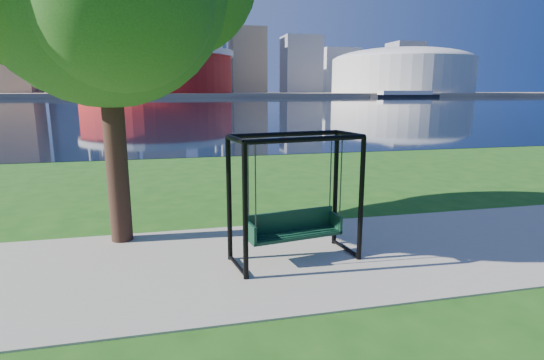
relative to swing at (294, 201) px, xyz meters
name	(u,v)px	position (x,y,z in m)	size (l,w,h in m)	color
ground	(273,250)	(-0.25, 0.57, -1.10)	(900.00, 900.00, 0.00)	#1E5114
path	(279,259)	(-0.25, 0.07, -1.08)	(120.00, 4.00, 0.03)	#9E937F
river	(181,103)	(-0.25, 102.57, -1.09)	(900.00, 180.00, 0.02)	black
far_bank	(176,94)	(-0.25, 306.57, -0.10)	(900.00, 228.00, 2.00)	#937F60
stadium	(156,70)	(-10.25, 235.57, 13.13)	(83.00, 83.00, 32.00)	maroon
arena	(402,70)	(134.75, 235.57, 14.78)	(84.00, 84.00, 26.56)	beige
skyline	(167,45)	(-4.52, 319.97, 34.79)	(392.00, 66.00, 96.50)	gray
swing	(294,201)	(0.00, 0.00, 0.00)	(2.35, 1.31, 2.27)	black
barge	(405,94)	(110.20, 187.35, 0.39)	(33.07, 9.52, 3.29)	black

